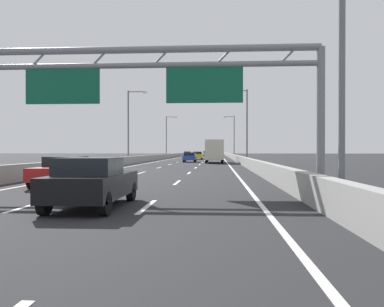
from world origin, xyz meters
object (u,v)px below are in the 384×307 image
(streetlamp_right_mid, at_px, (245,122))
(box_truck, at_px, (215,151))
(streetlamp_left_mid, at_px, (130,122))
(streetlamp_right_far, at_px, (233,134))
(black_car, at_px, (92,182))
(silver_car, at_px, (188,154))
(streetlamp_right_near, at_px, (334,29))
(yellow_car, at_px, (198,155))
(white_car, at_px, (206,153))
(streetlamp_left_far, at_px, (167,134))
(blue_car, at_px, (190,157))
(sign_gantry, at_px, (131,80))
(red_car, at_px, (65,170))

(streetlamp_right_mid, xyz_separation_m, box_truck, (-3.94, 3.03, -3.73))
(streetlamp_left_mid, relative_size, streetlamp_right_far, 1.00)
(black_car, distance_m, silver_car, 91.30)
(streetlamp_right_mid, bearing_deg, streetlamp_right_near, -90.00)
(streetlamp_left_mid, relative_size, streetlamp_right_mid, 1.00)
(streetlamp_left_mid, xyz_separation_m, yellow_car, (7.70, 23.19, -4.64))
(streetlamp_right_mid, distance_m, white_car, 80.65)
(streetlamp_left_far, height_order, black_car, streetlamp_left_far)
(streetlamp_left_far, xyz_separation_m, silver_car, (3.69, 12.28, -4.66))
(streetlamp_right_near, distance_m, streetlamp_right_mid, 39.02)
(silver_car, distance_m, box_truck, 48.83)
(streetlamp_right_far, bearing_deg, streetlamp_right_mid, -90.00)
(streetlamp_left_far, bearing_deg, white_car, 79.53)
(streetlamp_left_far, height_order, blue_car, streetlamp_left_far)
(sign_gantry, height_order, black_car, sign_gantry)
(red_car, xyz_separation_m, silver_car, (-0.35, 84.06, 0.01))
(streetlamp_right_near, xyz_separation_m, black_car, (-7.25, -0.89, -4.64))
(streetlamp_left_mid, bearing_deg, streetlamp_left_far, 90.00)
(blue_car, xyz_separation_m, red_car, (-3.32, -39.11, 0.01))
(box_truck, bearing_deg, red_car, -100.98)
(streetlamp_right_far, distance_m, box_truck, 36.40)
(yellow_car, height_order, box_truck, box_truck)
(yellow_car, height_order, white_car, white_car)
(sign_gantry, bearing_deg, box_truck, 84.56)
(red_car, bearing_deg, box_truck, 79.02)
(streetlamp_left_far, distance_m, blue_car, 33.82)
(streetlamp_right_far, bearing_deg, streetlamp_right_near, -90.00)
(streetlamp_right_mid, bearing_deg, sign_gantry, -102.42)
(black_car, bearing_deg, red_car, 116.95)
(streetlamp_right_far, bearing_deg, black_car, -95.25)
(black_car, height_order, silver_car, black_car)
(streetlamp_right_mid, relative_size, streetlamp_right_far, 1.00)
(black_car, bearing_deg, sign_gantry, 91.77)
(streetlamp_left_far, height_order, red_car, streetlamp_left_far)
(streetlamp_left_mid, xyz_separation_m, streetlamp_right_mid, (14.93, 0.00, 0.00))
(sign_gantry, relative_size, box_truck, 2.03)
(sign_gantry, distance_m, yellow_car, 57.11)
(streetlamp_right_far, height_order, silver_car, streetlamp_right_far)
(streetlamp_right_far, xyz_separation_m, black_car, (-7.25, -78.93, -4.64))
(blue_car, distance_m, red_car, 39.25)
(streetlamp_right_near, relative_size, streetlamp_left_far, 1.00)
(streetlamp_left_far, bearing_deg, black_car, -84.44)
(blue_car, distance_m, box_truck, 5.01)
(streetlamp_left_mid, xyz_separation_m, box_truck, (10.99, 3.03, -3.73))
(streetlamp_left_far, bearing_deg, streetlamp_right_mid, -69.06)
(white_car, bearing_deg, silver_car, -97.72)
(red_car, height_order, white_car, white_car)
(yellow_car, distance_m, box_truck, 20.45)
(yellow_car, xyz_separation_m, silver_car, (-4.00, 28.11, -0.02))
(red_car, height_order, black_car, black_car)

